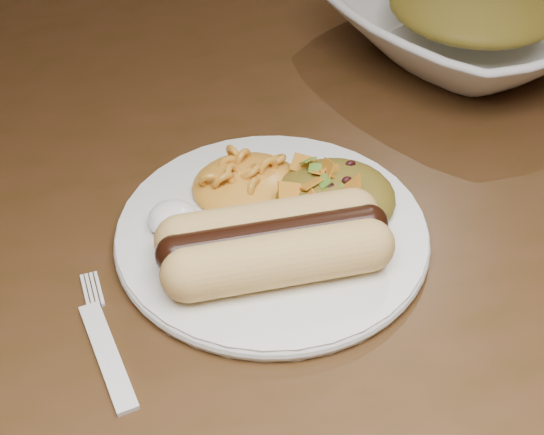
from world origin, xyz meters
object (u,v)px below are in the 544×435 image
object	(u,v)px
fork	(108,355)
table	(203,262)
plate	(272,233)
serving_bowl	(472,19)

from	to	relation	value
fork	table	bearing A→B (deg)	50.42
plate	fork	size ratio (longest dim) A/B	1.77
serving_bowl	table	bearing A→B (deg)	-159.02
plate	fork	world-z (taller)	plate
table	plate	size ratio (longest dim) A/B	6.44
table	fork	distance (m)	0.21
table	serving_bowl	size ratio (longest dim) A/B	5.37
plate	serving_bowl	bearing A→B (deg)	35.28
fork	serving_bowl	distance (m)	0.54
plate	fork	bearing A→B (deg)	-153.13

